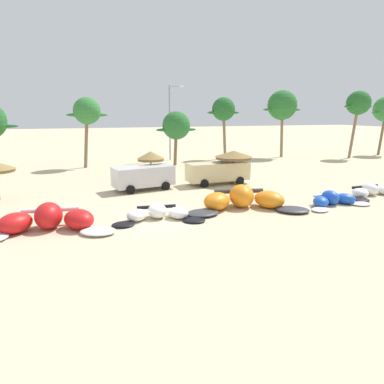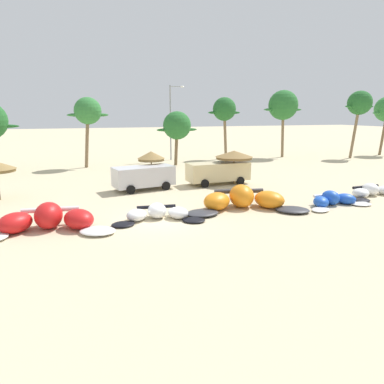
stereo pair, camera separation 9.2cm
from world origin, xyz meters
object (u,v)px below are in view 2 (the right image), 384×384
Objects in this scene: palm_right at (360,104)px; lamppost_west_center at (172,119)px; beach_umbrella_near_palms at (234,155)px; palm_left_of_gap at (88,112)px; palm_center_left at (177,126)px; kite_left at (48,220)px; kite_right_of_center at (333,200)px; parked_car_second at (142,176)px; kite_center at (243,200)px; beach_umbrella_middle at (151,156)px; kite_left_of_center at (158,214)px; kite_right at (373,191)px; palm_center_right at (224,110)px; parked_van at (217,171)px; palm_right_of_gap at (283,106)px.

palm_right is 24.71m from lamppost_west_center.
palm_left_of_gap is (-10.99, 13.57, 3.58)m from beach_umbrella_near_palms.
palm_center_left is 4.77m from lamppost_west_center.
palm_left_of_gap is at bearing 80.96° from kite_left.
palm_center_left is (-4.36, 20.75, 4.13)m from kite_right_of_center.
kite_left is at bearing -129.13° from parked_car_second.
kite_center is 2.78× the size of beach_umbrella_middle.
beach_umbrella_middle is at bearing 132.51° from kite_right_of_center.
kite_right reaches higher than kite_left_of_center.
lamppost_west_center is at bearing 67.76° from beach_umbrella_middle.
palm_center_right is at bearing 48.89° from kite_left.
beach_umbrella_middle is 11.66m from palm_center_left.
palm_center_left is (7.22, 19.92, 4.16)m from kite_left_of_center.
kite_right_of_center is at bearing -165.63° from kite_right.
beach_umbrella_middle is (-14.34, 9.41, 2.08)m from kite_right.
kite_right is (4.63, 1.19, -0.02)m from kite_right_of_center.
palm_center_left reaches higher than kite_right_of_center.
lamppost_west_center reaches higher than palm_center_right.
palm_right is (20.21, 19.27, 6.76)m from kite_right_of_center.
palm_left_of_gap is at bearing 96.30° from kite_left_of_center.
beach_umbrella_middle is 0.36× the size of palm_center_right.
palm_center_right reaches higher than kite_right.
parked_car_second is 0.56× the size of palm_right.
palm_center_right is 17.84m from palm_right.
beach_umbrella_near_palms is 0.36× the size of palm_right.
palm_right is at bearing 18.50° from parked_car_second.
palm_center_left is at bearing -9.30° from palm_left_of_gap.
kite_center is at bearing -101.02° from parked_van.
palm_center_right is at bearing 47.90° from parked_car_second.
lamppost_west_center is (-14.90, 2.12, -1.69)m from palm_right_of_gap.
kite_left_of_center is 37.38m from palm_right.
lamppost_west_center is (0.71, 4.67, 0.72)m from palm_center_left.
palm_center_left is 16.00m from palm_right_of_gap.
beach_umbrella_near_palms is 25.88m from palm_right.
kite_left_of_center is at bearing -0.09° from kite_left.
kite_left is at bearing -119.18° from lamppost_west_center.
lamppost_west_center reaches higher than kite_center.
palm_right_of_gap is at bearing 33.14° from parked_car_second.
kite_center is at bearing -67.89° from beach_umbrella_middle.
palm_center_right is (-1.51, 23.13, 5.98)m from kite_right.
palm_right reaches higher than beach_umbrella_middle.
palm_center_right is (13.95, 15.44, 5.24)m from parked_car_second.
palm_left_of_gap is at bearing 131.34° from kite_right.
beach_umbrella_near_palms is at bearing 68.45° from kite_center.
kite_center is 1.03× the size of palm_left_of_gap.
palm_right_of_gap is (15.61, 2.55, 2.41)m from palm_center_left.
beach_umbrella_near_palms is at bearing 42.62° from kite_left_of_center.
beach_umbrella_middle reaches higher than kite_center.
kite_left_of_center is 0.88× the size of palm_center_left.
kite_center is 6.07m from kite_right_of_center.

